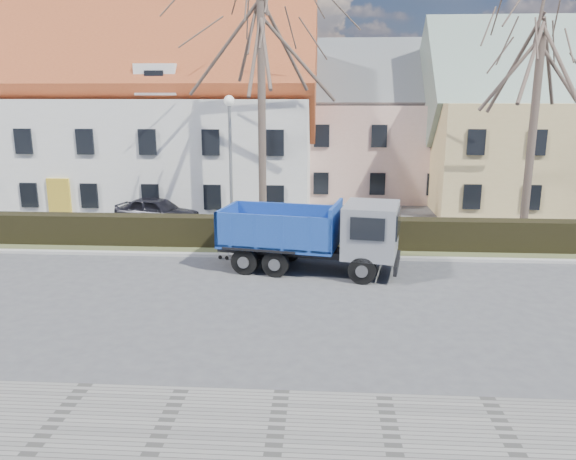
# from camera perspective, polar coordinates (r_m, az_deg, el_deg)

# --- Properties ---
(ground) EXTENTS (120.00, 120.00, 0.00)m
(ground) POSITION_cam_1_polar(r_m,az_deg,el_deg) (18.37, 0.81, -6.91)
(ground) COLOR #464749
(curb_far) EXTENTS (80.00, 0.30, 0.12)m
(curb_far) POSITION_cam_1_polar(r_m,az_deg,el_deg) (22.71, 1.41, -2.71)
(curb_far) COLOR #ADAAA4
(curb_far) RESTS_ON ground
(grass_strip) EXTENTS (80.00, 3.00, 0.10)m
(grass_strip) POSITION_cam_1_polar(r_m,az_deg,el_deg) (24.26, 1.57, -1.68)
(grass_strip) COLOR #48502D
(grass_strip) RESTS_ON ground
(hedge) EXTENTS (60.00, 0.90, 1.30)m
(hedge) POSITION_cam_1_polar(r_m,az_deg,el_deg) (23.91, 1.56, -0.42)
(hedge) COLOR black
(hedge) RESTS_ON ground
(building_white) EXTENTS (26.80, 10.80, 9.50)m
(building_white) POSITION_cam_1_polar(r_m,az_deg,el_deg) (36.00, -19.23, 10.17)
(building_white) COLOR white
(building_white) RESTS_ON ground
(building_pink) EXTENTS (10.80, 8.80, 8.00)m
(building_pink) POSITION_cam_1_polar(r_m,az_deg,el_deg) (37.40, 8.67, 9.70)
(building_pink) COLOR beige
(building_pink) RESTS_ON ground
(tree_1) EXTENTS (9.20, 9.20, 12.65)m
(tree_1) POSITION_cam_1_polar(r_m,az_deg,el_deg) (25.85, -2.70, 13.33)
(tree_1) COLOR brown
(tree_1) RESTS_ON ground
(tree_2) EXTENTS (8.00, 8.00, 11.00)m
(tree_2) POSITION_cam_1_polar(r_m,az_deg,el_deg) (27.28, 23.73, 10.51)
(tree_2) COLOR brown
(tree_2) RESTS_ON ground
(dump_truck) EXTENTS (7.21, 3.76, 2.74)m
(dump_truck) POSITION_cam_1_polar(r_m,az_deg,el_deg) (20.85, 1.55, -0.47)
(dump_truck) COLOR navy
(dump_truck) RESTS_ON ground
(streetlight) EXTENTS (0.51, 0.51, 6.49)m
(streetlight) POSITION_cam_1_polar(r_m,az_deg,el_deg) (24.73, -5.83, 6.11)
(streetlight) COLOR gray
(streetlight) RESTS_ON ground
(cart_frame) EXTENTS (0.74, 0.53, 0.61)m
(cart_frame) POSITION_cam_1_polar(r_m,az_deg,el_deg) (22.67, -7.03, -2.20)
(cart_frame) COLOR silver
(cart_frame) RESTS_ON ground
(parked_car_a) EXTENTS (4.60, 2.73, 1.47)m
(parked_car_a) POSITION_cam_1_polar(r_m,az_deg,el_deg) (28.91, -13.14, 1.85)
(parked_car_a) COLOR black
(parked_car_a) RESTS_ON ground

